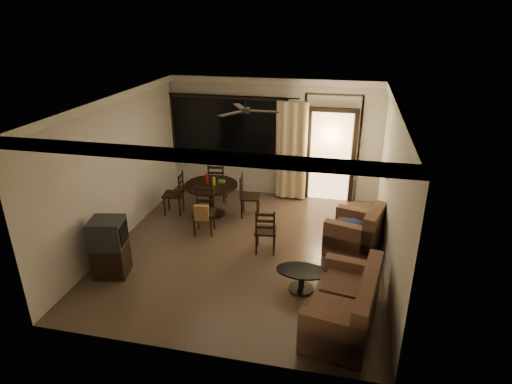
% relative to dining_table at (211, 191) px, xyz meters
% --- Properties ---
extents(ground, '(5.50, 5.50, 0.00)m').
position_rel_dining_table_xyz_m(ground, '(1.10, -1.31, -0.57)').
color(ground, '#7F6651').
rests_on(ground, ground).
extents(room_shell, '(5.50, 6.70, 5.50)m').
position_rel_dining_table_xyz_m(room_shell, '(1.69, 0.46, 1.26)').
color(room_shell, beige).
rests_on(room_shell, ground).
extents(dining_table, '(1.15, 1.15, 0.94)m').
position_rel_dining_table_xyz_m(dining_table, '(0.00, 0.00, 0.00)').
color(dining_table, black).
rests_on(dining_table, ground).
extents(dining_chair_west, '(0.47, 0.47, 0.95)m').
position_rel_dining_table_xyz_m(dining_chair_west, '(-0.83, -0.11, -0.29)').
color(dining_chair_west, black).
rests_on(dining_chair_west, ground).
extents(dining_chair_east, '(0.47, 0.47, 0.95)m').
position_rel_dining_table_xyz_m(dining_chair_east, '(0.83, 0.11, -0.29)').
color(dining_chair_east, black).
rests_on(dining_chair_east, ground).
extents(dining_chair_south, '(0.47, 0.52, 0.95)m').
position_rel_dining_table_xyz_m(dining_chair_south, '(0.11, -0.85, -0.26)').
color(dining_chair_south, black).
rests_on(dining_chair_south, ground).
extents(dining_chair_north, '(0.47, 0.47, 0.95)m').
position_rel_dining_table_xyz_m(dining_chair_north, '(-0.10, 0.78, -0.29)').
color(dining_chair_north, black).
rests_on(dining_chair_north, ground).
extents(tv_cabinet, '(0.63, 0.59, 1.03)m').
position_rel_dining_table_xyz_m(tv_cabinet, '(-0.95, -2.60, -0.05)').
color(tv_cabinet, black).
rests_on(tv_cabinet, ground).
extents(sofa, '(1.10, 1.71, 0.85)m').
position_rel_dining_table_xyz_m(sofa, '(2.98, -3.10, -0.23)').
color(sofa, '#442B1F').
rests_on(sofa, ground).
extents(armchair, '(1.11, 1.11, 0.91)m').
position_rel_dining_table_xyz_m(armchair, '(3.11, -0.97, -0.19)').
color(armchair, '#442B1F').
rests_on(armchair, ground).
extents(coffee_table, '(0.83, 0.50, 0.36)m').
position_rel_dining_table_xyz_m(coffee_table, '(2.26, -2.35, -0.33)').
color(coffee_table, black).
rests_on(coffee_table, ground).
extents(side_chair, '(0.45, 0.45, 0.90)m').
position_rel_dining_table_xyz_m(side_chair, '(1.46, -1.30, -0.30)').
color(side_chair, black).
rests_on(side_chair, ground).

